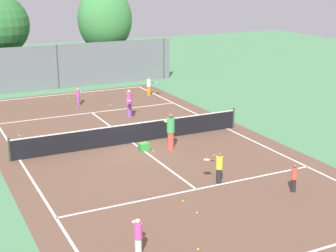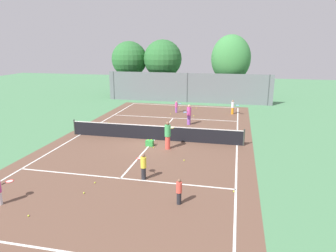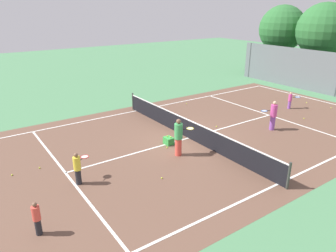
{
  "view_description": "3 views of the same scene",
  "coord_description": "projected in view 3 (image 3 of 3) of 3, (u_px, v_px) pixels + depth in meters",
  "views": [
    {
      "loc": [
        -9.12,
        -22.32,
        7.99
      ],
      "look_at": [
        1.01,
        -1.9,
        1.24
      ],
      "focal_mm": 54.78,
      "sensor_mm": 36.0,
      "label": 1
    },
    {
      "loc": [
        5.29,
        -19.63,
        6.44
      ],
      "look_at": [
        1.11,
        -0.7,
        1.22
      ],
      "focal_mm": 33.49,
      "sensor_mm": 36.0,
      "label": 2
    },
    {
      "loc": [
        11.72,
        -9.44,
        6.38
      ],
      "look_at": [
        0.52,
        -1.66,
        1.19
      ],
      "focal_mm": 33.78,
      "sensor_mm": 36.0,
      "label": 3
    }
  ],
  "objects": [
    {
      "name": "tennis_ball_9",
      "position": [
        186.0,
        104.0,
        21.91
      ],
      "size": [
        0.07,
        0.07,
        0.07
      ],
      "primitive_type": "sphere",
      "color": "#CCE533",
      "rests_on": "ground_plane"
    },
    {
      "name": "tennis_net",
      "position": [
        189.0,
        129.0,
        16.12
      ],
      "size": [
        11.9,
        0.1,
        1.1
      ],
      "color": "#333833",
      "rests_on": "ground_plane"
    },
    {
      "name": "tennis_ball_2",
      "position": [
        159.0,
        119.0,
        18.96
      ],
      "size": [
        0.07,
        0.07,
        0.07
      ],
      "primitive_type": "sphere",
      "color": "#CCE533",
      "rests_on": "ground_plane"
    },
    {
      "name": "player_2",
      "position": [
        37.0,
        218.0,
        9.23
      ],
      "size": [
        0.24,
        0.24,
        1.11
      ],
      "color": "#232328",
      "rests_on": "ground_plane"
    },
    {
      "name": "tennis_ball_10",
      "position": [
        307.0,
        103.0,
        22.14
      ],
      "size": [
        0.07,
        0.07,
        0.07
      ],
      "primitive_type": "sphere",
      "color": "#CCE533",
      "rests_on": "ground_plane"
    },
    {
      "name": "player_3",
      "position": [
        290.0,
        100.0,
        20.81
      ],
      "size": [
        0.56,
        0.8,
        1.1
      ],
      "color": "purple",
      "rests_on": "ground_plane"
    },
    {
      "name": "player_1",
      "position": [
        78.0,
        168.0,
        11.89
      ],
      "size": [
        0.7,
        0.8,
        1.3
      ],
      "color": "#232328",
      "rests_on": "ground_plane"
    },
    {
      "name": "ground_plane",
      "position": [
        189.0,
        138.0,
        16.3
      ],
      "size": [
        80.0,
        80.0,
        0.0
      ],
      "primitive_type": "plane",
      "color": "#4C8456"
    },
    {
      "name": "tennis_ball_8",
      "position": [
        162.0,
        178.0,
        12.45
      ],
      "size": [
        0.07,
        0.07,
        0.07
      ],
      "primitive_type": "sphere",
      "color": "#CCE533",
      "rests_on": "ground_plane"
    },
    {
      "name": "tennis_ball_0",
      "position": [
        167.0,
        147.0,
        15.13
      ],
      "size": [
        0.07,
        0.07,
        0.07
      ],
      "primitive_type": "sphere",
      "color": "#CCE533",
      "rests_on": "ground_plane"
    },
    {
      "name": "tennis_ball_4",
      "position": [
        276.0,
        109.0,
        20.86
      ],
      "size": [
        0.07,
        0.07,
        0.07
      ],
      "primitive_type": "sphere",
      "color": "#CCE533",
      "rests_on": "ground_plane"
    },
    {
      "name": "player_4",
      "position": [
        179.0,
        137.0,
        14.13
      ],
      "size": [
        0.48,
        0.96,
        1.75
      ],
      "color": "#E54C3F",
      "rests_on": "ground_plane"
    },
    {
      "name": "tennis_ball_7",
      "position": [
        216.0,
        126.0,
        17.77
      ],
      "size": [
        0.07,
        0.07,
        0.07
      ],
      "primitive_type": "sphere",
      "color": "#CCE533",
      "rests_on": "ground_plane"
    },
    {
      "name": "tree_0",
      "position": [
        324.0,
        30.0,
        26.35
      ],
      "size": [
        4.47,
        4.47,
        6.73
      ],
      "color": "brown",
      "rests_on": "ground_plane"
    },
    {
      "name": "tennis_ball_5",
      "position": [
        331.0,
        108.0,
        21.01
      ],
      "size": [
        0.07,
        0.07,
        0.07
      ],
      "primitive_type": "sphere",
      "color": "#CCE533",
      "rests_on": "ground_plane"
    },
    {
      "name": "tennis_ball_1",
      "position": [
        12.0,
        175.0,
        12.67
      ],
      "size": [
        0.07,
        0.07,
        0.07
      ],
      "primitive_type": "sphere",
      "color": "#CCE533",
      "rests_on": "ground_plane"
    },
    {
      "name": "court_surface",
      "position": [
        189.0,
        138.0,
        16.3
      ],
      "size": [
        13.0,
        25.0,
        0.01
      ],
      "color": "brown",
      "rests_on": "ground_plane"
    },
    {
      "name": "tennis_ball_3",
      "position": [
        40.0,
        168.0,
        13.23
      ],
      "size": [
        0.07,
        0.07,
        0.07
      ],
      "primitive_type": "sphere",
      "color": "#CCE533",
      "rests_on": "ground_plane"
    },
    {
      "name": "ball_crate",
      "position": [
        169.0,
        141.0,
        15.52
      ],
      "size": [
        0.48,
        0.37,
        0.43
      ],
      "color": "green",
      "rests_on": "ground_plane"
    },
    {
      "name": "player_0",
      "position": [
        273.0,
        115.0,
        17.12
      ],
      "size": [
        0.61,
        0.92,
        1.63
      ],
      "color": "purple",
      "rests_on": "ground_plane"
    },
    {
      "name": "tennis_ball_12",
      "position": [
        304.0,
        118.0,
        19.05
      ],
      "size": [
        0.07,
        0.07,
        0.07
      ],
      "primitive_type": "sphere",
      "color": "#CCE533",
      "rests_on": "ground_plane"
    },
    {
      "name": "tree_1",
      "position": [
        282.0,
        29.0,
        29.71
      ],
      "size": [
        4.27,
        4.27,
        6.54
      ],
      "color": "brown",
      "rests_on": "ground_plane"
    }
  ]
}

